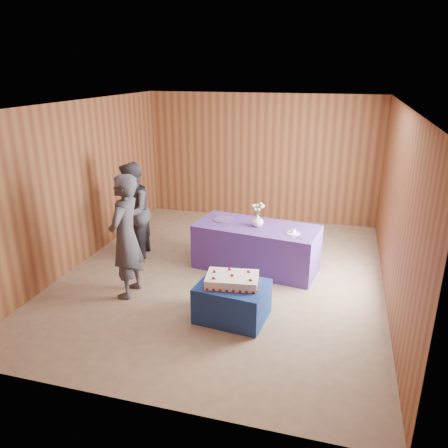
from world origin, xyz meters
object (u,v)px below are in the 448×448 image
at_px(serving_table, 256,247).
at_px(guest_left, 126,237).
at_px(cake_table, 232,301).
at_px(sheet_cake, 232,280).
at_px(guest_right, 132,212).
at_px(vase, 258,221).

relative_size(serving_table, guest_left, 1.09).
distance_m(cake_table, sheet_cake, 0.31).
bearing_deg(guest_right, sheet_cake, 43.97).
relative_size(cake_table, sheet_cake, 1.17).
bearing_deg(guest_left, guest_right, -158.50).
xyz_separation_m(serving_table, guest_left, (-1.63, -1.40, 0.54)).
relative_size(vase, guest_left, 0.11).
height_order(serving_table, sheet_cake, serving_table).
bearing_deg(vase, sheet_cake, -90.62).
relative_size(vase, guest_right, 0.12).
relative_size(sheet_cake, guest_right, 0.45).
bearing_deg(vase, guest_left, -140.24).
bearing_deg(vase, cake_table, -90.30).
height_order(sheet_cake, vase, vase).
xyz_separation_m(sheet_cake, guest_right, (-2.16, 1.45, 0.29)).
distance_m(cake_table, vase, 1.71).
distance_m(cake_table, serving_table, 1.64).
bearing_deg(sheet_cake, guest_left, 164.71).
xyz_separation_m(cake_table, guest_left, (-1.64, 0.23, 0.67)).
bearing_deg(guest_right, guest_left, 11.01).
bearing_deg(sheet_cake, serving_table, 82.14).
bearing_deg(guest_right, cake_table, 43.75).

